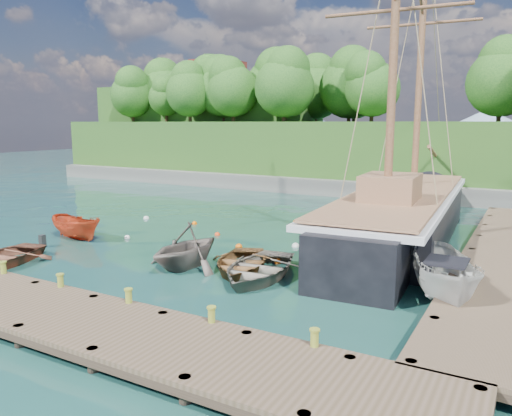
# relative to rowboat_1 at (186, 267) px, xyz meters

# --- Properties ---
(ground) EXTENTS (160.00, 160.00, 0.00)m
(ground) POSITION_rel_rowboat_1_xyz_m (0.04, -0.37, 0.00)
(ground) COLOR #193B32
(ground) RESTS_ON ground
(dock_near) EXTENTS (20.00, 3.20, 1.10)m
(dock_near) POSITION_rel_rowboat_1_xyz_m (2.04, -6.87, 0.43)
(dock_near) COLOR #4F3F2C
(dock_near) RESTS_ON ground
(dock_east) EXTENTS (3.20, 24.00, 1.10)m
(dock_east) POSITION_rel_rowboat_1_xyz_m (11.54, 6.63, 0.43)
(dock_east) COLOR #4F3F2C
(dock_east) RESTS_ON ground
(bollard_0) EXTENTS (0.26, 0.26, 0.45)m
(bollard_0) POSITION_rel_rowboat_1_xyz_m (-3.96, -5.47, 0.00)
(bollard_0) COLOR olive
(bollard_0) RESTS_ON ground
(bollard_1) EXTENTS (0.26, 0.26, 0.45)m
(bollard_1) POSITION_rel_rowboat_1_xyz_m (-0.96, -5.47, 0.00)
(bollard_1) COLOR olive
(bollard_1) RESTS_ON ground
(bollard_2) EXTENTS (0.26, 0.26, 0.45)m
(bollard_2) POSITION_rel_rowboat_1_xyz_m (2.04, -5.47, 0.00)
(bollard_2) COLOR olive
(bollard_2) RESTS_ON ground
(bollard_3) EXTENTS (0.26, 0.26, 0.45)m
(bollard_3) POSITION_rel_rowboat_1_xyz_m (5.04, -5.47, 0.00)
(bollard_3) COLOR olive
(bollard_3) RESTS_ON ground
(bollard_4) EXTENTS (0.26, 0.26, 0.45)m
(bollard_4) POSITION_rel_rowboat_1_xyz_m (8.04, -5.47, 0.00)
(bollard_4) COLOR olive
(bollard_4) RESTS_ON ground
(rowboat_1) EXTENTS (3.52, 4.00, 1.99)m
(rowboat_1) POSITION_rel_rowboat_1_xyz_m (0.00, 0.00, 0.00)
(rowboat_1) COLOR #5E544D
(rowboat_1) RESTS_ON ground
(rowboat_2) EXTENTS (4.30, 5.00, 0.87)m
(rowboat_2) POSITION_rel_rowboat_1_xyz_m (2.22, 0.71, 0.00)
(rowboat_2) COLOR brown
(rowboat_2) RESTS_ON ground
(rowboat_3) EXTENTS (3.90, 5.08, 0.98)m
(rowboat_3) POSITION_rel_rowboat_1_xyz_m (3.30, 0.18, 0.00)
(rowboat_3) COLOR #696357
(rowboat_3) RESTS_ON ground
(motorboat_orange) EXTENTS (3.80, 1.90, 1.40)m
(motorboat_orange) POSITION_rel_rowboat_1_xyz_m (-7.99, 1.30, 0.00)
(motorboat_orange) COLOR #BF3919
(motorboat_orange) RESTS_ON ground
(cabin_boat_white) EXTENTS (3.44, 5.29, 1.91)m
(cabin_boat_white) POSITION_rel_rowboat_1_xyz_m (10.04, 0.90, 0.00)
(cabin_boat_white) COLOR beige
(cabin_boat_white) RESTS_ON ground
(schooner) EXTENTS (5.83, 26.41, 19.14)m
(schooner) POSITION_rel_rowboat_1_xyz_m (6.55, 9.28, 1.06)
(schooner) COLOR black
(schooner) RESTS_ON ground
(mooring_buoy_0) EXTENTS (0.29, 0.29, 0.29)m
(mooring_buoy_0) POSITION_rel_rowboat_1_xyz_m (-5.89, 2.71, 0.00)
(mooring_buoy_0) COLOR white
(mooring_buoy_0) RESTS_ON ground
(mooring_buoy_1) EXTENTS (0.29, 0.29, 0.29)m
(mooring_buoy_1) POSITION_rel_rowboat_1_xyz_m (-2.20, 5.60, 0.00)
(mooring_buoy_1) COLOR #F23E10
(mooring_buoy_1) RESTS_ON ground
(mooring_buoy_2) EXTENTS (0.33, 0.33, 0.33)m
(mooring_buoy_2) POSITION_rel_rowboat_1_xyz_m (0.18, 3.91, 0.00)
(mooring_buoy_2) COLOR #E15C06
(mooring_buoy_2) RESTS_ON ground
(mooring_buoy_3) EXTENTS (0.36, 0.36, 0.36)m
(mooring_buoy_3) POSITION_rel_rowboat_1_xyz_m (2.51, 5.35, 0.00)
(mooring_buoy_3) COLOR silver
(mooring_buoy_3) RESTS_ON ground
(mooring_buoy_4) EXTENTS (0.30, 0.30, 0.30)m
(mooring_buoy_4) POSITION_rel_rowboat_1_xyz_m (-5.00, 7.36, 0.00)
(mooring_buoy_4) COLOR #F86000
(mooring_buoy_4) RESTS_ON ground
(mooring_buoy_5) EXTENTS (0.32, 0.32, 0.32)m
(mooring_buoy_5) POSITION_rel_rowboat_1_xyz_m (-0.02, 10.84, 0.00)
(mooring_buoy_5) COLOR orange
(mooring_buoy_5) RESTS_ON ground
(mooring_buoy_6) EXTENTS (0.35, 0.35, 0.35)m
(mooring_buoy_6) POSITION_rel_rowboat_1_xyz_m (-8.59, 7.19, 0.00)
(mooring_buoy_6) COLOR silver
(mooring_buoy_6) RESTS_ON ground
(mooring_buoy_7) EXTENTS (0.36, 0.36, 0.36)m
(mooring_buoy_7) POSITION_rel_rowboat_1_xyz_m (3.04, 2.45, 0.00)
(mooring_buoy_7) COLOR #CE4C0E
(mooring_buoy_7) RESTS_ON ground
(headland) EXTENTS (51.00, 19.31, 12.90)m
(headland) POSITION_rel_rowboat_1_xyz_m (-12.84, 30.99, 5.54)
(headland) COLOR #474744
(headland) RESTS_ON ground
(distant_ridge) EXTENTS (117.00, 40.00, 10.00)m
(distant_ridge) POSITION_rel_rowboat_1_xyz_m (4.34, 69.63, 4.35)
(distant_ridge) COLOR #728CA5
(distant_ridge) RESTS_ON ground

